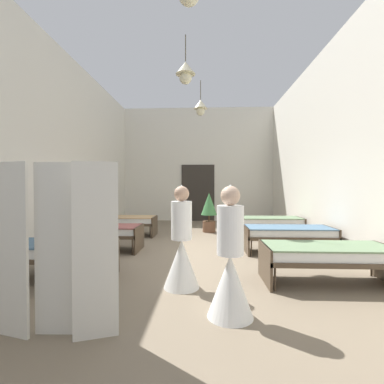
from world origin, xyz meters
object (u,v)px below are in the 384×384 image
(bed_left_row_2, at_px, (124,221))
(patient_seated_primary, at_px, (73,224))
(potted_plant, at_px, (209,209))
(nurse_near_aisle, at_px, (230,270))
(bed_left_row_1, at_px, (99,231))
(bed_right_row_1, at_px, (288,233))
(nurse_mid_aisle, at_px, (182,251))
(privacy_screen, at_px, (54,249))
(bed_left_row_0, at_px, (52,251))
(bed_right_row_0, at_px, (327,254))
(bed_right_row_2, at_px, (268,222))

(bed_left_row_2, relative_size, patient_seated_primary, 2.38)
(patient_seated_primary, bearing_deg, potted_plant, 64.30)
(bed_left_row_2, distance_m, nurse_near_aisle, 5.62)
(bed_left_row_1, xyz_separation_m, bed_right_row_1, (4.26, 0.00, 0.00))
(nurse_near_aisle, distance_m, patient_seated_primary, 2.62)
(patient_seated_primary, xyz_separation_m, potted_plant, (2.21, 4.59, -0.14))
(bed_left_row_2, distance_m, nurse_mid_aisle, 4.58)
(patient_seated_primary, bearing_deg, privacy_screen, -69.34)
(bed_right_row_1, bearing_deg, potted_plant, 122.56)
(nurse_mid_aisle, height_order, potted_plant, nurse_mid_aisle)
(bed_left_row_1, relative_size, patient_seated_primary, 2.38)
(bed_left_row_0, xyz_separation_m, nurse_near_aisle, (2.70, -1.13, 0.09))
(nurse_near_aisle, bearing_deg, bed_left_row_2, -100.40)
(bed_right_row_0, height_order, nurse_near_aisle, nurse_near_aisle)
(bed_left_row_1, relative_size, bed_left_row_2, 1.00)
(bed_right_row_0, relative_size, bed_left_row_1, 1.00)
(bed_right_row_0, distance_m, nurse_near_aisle, 1.93)
(bed_right_row_2, distance_m, privacy_screen, 6.36)
(bed_right_row_1, xyz_separation_m, bed_right_row_2, (0.00, 1.90, 0.00))
(bed_left_row_0, height_order, potted_plant, potted_plant)
(privacy_screen, bearing_deg, bed_left_row_0, 118.33)
(bed_right_row_0, xyz_separation_m, potted_plant, (-1.71, 4.57, 0.29))
(bed_right_row_0, distance_m, bed_right_row_2, 3.80)
(bed_left_row_1, distance_m, patient_seated_primary, 2.00)
(nurse_near_aisle, bearing_deg, potted_plant, -127.68)
(bed_left_row_1, bearing_deg, privacy_screen, -74.85)
(bed_right_row_1, bearing_deg, bed_left_row_2, 155.99)
(bed_left_row_0, bearing_deg, bed_right_row_2, 41.70)
(bed_right_row_2, relative_size, nurse_mid_aisle, 1.28)
(privacy_screen, bearing_deg, bed_left_row_2, 97.72)
(bed_right_row_2, height_order, potted_plant, potted_plant)
(bed_left_row_0, relative_size, bed_right_row_1, 1.00)
(bed_right_row_2, bearing_deg, patient_seated_primary, -135.72)
(bed_left_row_1, xyz_separation_m, patient_seated_primary, (0.35, -1.92, 0.43))
(bed_right_row_0, bearing_deg, bed_right_row_1, 90.00)
(nurse_mid_aisle, bearing_deg, nurse_near_aisle, -101.47)
(bed_right_row_0, height_order, patient_seated_primary, patient_seated_primary)
(privacy_screen, bearing_deg, patient_seated_primary, 108.42)
(bed_left_row_2, xyz_separation_m, nurse_mid_aisle, (2.08, -4.08, 0.09))
(bed_left_row_2, height_order, potted_plant, potted_plant)
(bed_left_row_1, xyz_separation_m, privacy_screen, (0.95, -3.51, 0.41))
(bed_left_row_1, distance_m, potted_plant, 3.71)
(bed_right_row_2, relative_size, potted_plant, 1.50)
(bed_left_row_2, distance_m, privacy_screen, 5.51)
(patient_seated_primary, xyz_separation_m, privacy_screen, (0.60, -1.59, -0.02))
(bed_left_row_0, relative_size, bed_right_row_2, 1.00)
(bed_left_row_2, relative_size, privacy_screen, 1.12)
(nurse_mid_aisle, bearing_deg, bed_left_row_2, 69.67)
(bed_right_row_1, distance_m, patient_seated_primary, 4.38)
(nurse_near_aisle, height_order, nurse_mid_aisle, same)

